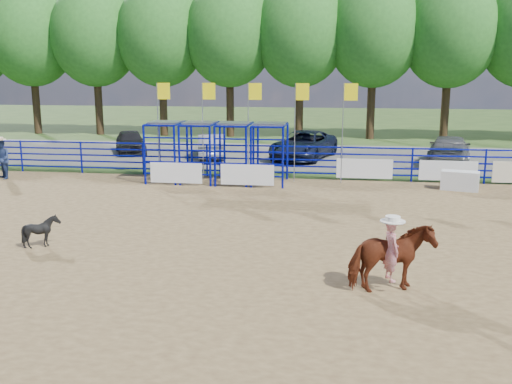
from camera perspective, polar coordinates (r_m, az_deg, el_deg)
ground at (r=15.82m, az=-2.53°, el=-5.30°), size 120.00×120.00×0.00m
arena_dirt at (r=15.82m, az=-2.53°, el=-5.26°), size 30.00×20.00×0.02m
gravel_strip at (r=32.30m, az=3.15°, el=3.65°), size 40.00×10.00×0.01m
announcer_table at (r=24.22m, az=19.72°, el=1.08°), size 1.56×1.01×0.77m
horse_and_rider at (r=12.60m, az=13.35°, el=-6.07°), size 1.96×1.39×2.35m
calf at (r=16.50m, az=-20.67°, el=-3.68°), size 0.96×0.89×0.89m
spectator_cowboy at (r=27.44m, az=-24.14°, el=3.08°), size 1.10×1.07×1.83m
car_a at (r=34.01m, az=-12.44°, el=4.95°), size 3.07×4.21×1.33m
car_b at (r=31.52m, az=-4.51°, el=4.64°), size 2.32×4.22×1.32m
car_c at (r=31.11m, az=4.79°, el=4.71°), size 3.85×5.87×1.50m
car_d at (r=30.92m, az=18.76°, el=4.01°), size 2.98×5.28×1.44m
perimeter_fence at (r=15.62m, az=-2.55°, el=-2.67°), size 30.10×20.10×1.50m
chute_assembly at (r=24.39m, az=-3.05°, el=3.89°), size 19.32×2.41×4.20m
treeline at (r=41.03m, az=4.47°, el=15.96°), size 56.40×6.40×11.24m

